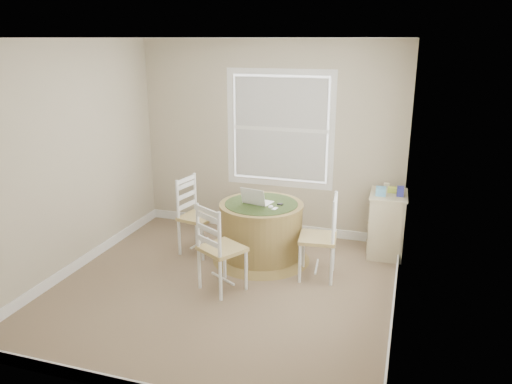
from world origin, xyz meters
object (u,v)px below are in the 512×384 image
(chair_near, at_px, (222,248))
(laptop, at_px, (257,201))
(corner_chest, at_px, (386,224))
(chair_right, at_px, (318,238))
(chair_left, at_px, (199,217))
(round_table, at_px, (261,229))

(chair_near, xyz_separation_m, laptop, (0.12, 0.85, 0.27))
(corner_chest, bearing_deg, chair_right, -129.93)
(chair_left, bearing_deg, chair_right, -87.49)
(round_table, bearing_deg, chair_near, -92.40)
(chair_left, xyz_separation_m, corner_chest, (2.24, 0.66, -0.08))
(chair_right, height_order, corner_chest, chair_right)
(round_table, bearing_deg, corner_chest, 32.81)
(chair_right, bearing_deg, corner_chest, 135.89)
(chair_near, xyz_separation_m, corner_chest, (1.60, 1.48, -0.08))
(laptop, relative_size, corner_chest, 0.46)
(chair_near, bearing_deg, round_table, -71.04)
(laptop, bearing_deg, round_table, -162.76)
(chair_near, bearing_deg, chair_right, -116.39)
(chair_right, bearing_deg, chair_left, -104.45)
(chair_left, distance_m, chair_right, 1.56)
(corner_chest, bearing_deg, chair_left, -165.41)
(chair_left, height_order, laptop, chair_left)
(round_table, distance_m, corner_chest, 1.56)
(chair_near, relative_size, corner_chest, 1.20)
(chair_near, height_order, corner_chest, chair_near)
(round_table, xyz_separation_m, laptop, (-0.05, -0.00, 0.35))
(round_table, bearing_deg, chair_right, -10.38)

